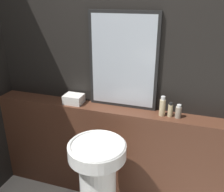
{
  "coord_description": "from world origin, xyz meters",
  "views": [
    {
      "loc": [
        0.5,
        -0.52,
        1.83
      ],
      "look_at": [
        -0.07,
        1.22,
        1.08
      ],
      "focal_mm": 40.0,
      "sensor_mm": 36.0,
      "label": 1
    }
  ],
  "objects_px": {
    "towel_stack": "(74,99)",
    "lotion_bottle": "(178,112)",
    "shampoo_bottle": "(162,107)",
    "pedestal_sink": "(98,184)",
    "mirror": "(123,62)",
    "conditioner_bottle": "(170,110)"
  },
  "relations": [
    {
      "from": "towel_stack",
      "to": "lotion_bottle",
      "type": "bearing_deg",
      "value": 0.0
    },
    {
      "from": "shampoo_bottle",
      "to": "lotion_bottle",
      "type": "distance_m",
      "value": 0.13
    },
    {
      "from": "shampoo_bottle",
      "to": "towel_stack",
      "type": "bearing_deg",
      "value": 180.0
    },
    {
      "from": "lotion_bottle",
      "to": "pedestal_sink",
      "type": "bearing_deg",
      "value": -139.68
    },
    {
      "from": "mirror",
      "to": "conditioner_bottle",
      "type": "xyz_separation_m",
      "value": [
        0.42,
        -0.07,
        -0.34
      ]
    },
    {
      "from": "mirror",
      "to": "shampoo_bottle",
      "type": "bearing_deg",
      "value": -11.97
    },
    {
      "from": "pedestal_sink",
      "to": "conditioner_bottle",
      "type": "xyz_separation_m",
      "value": [
        0.46,
        0.44,
        0.49
      ]
    },
    {
      "from": "towel_stack",
      "to": "conditioner_bottle",
      "type": "xyz_separation_m",
      "value": [
        0.85,
        0.0,
        0.02
      ]
    },
    {
      "from": "towel_stack",
      "to": "lotion_bottle",
      "type": "height_order",
      "value": "lotion_bottle"
    },
    {
      "from": "pedestal_sink",
      "to": "towel_stack",
      "type": "distance_m",
      "value": 0.76
    },
    {
      "from": "shampoo_bottle",
      "to": "pedestal_sink",
      "type": "bearing_deg",
      "value": -131.68
    },
    {
      "from": "lotion_bottle",
      "to": "shampoo_bottle",
      "type": "bearing_deg",
      "value": 180.0
    },
    {
      "from": "mirror",
      "to": "lotion_bottle",
      "type": "bearing_deg",
      "value": -8.87
    },
    {
      "from": "mirror",
      "to": "pedestal_sink",
      "type": "bearing_deg",
      "value": -94.34
    },
    {
      "from": "pedestal_sink",
      "to": "lotion_bottle",
      "type": "distance_m",
      "value": 0.84
    },
    {
      "from": "mirror",
      "to": "conditioner_bottle",
      "type": "relative_size",
      "value": 6.53
    },
    {
      "from": "mirror",
      "to": "lotion_bottle",
      "type": "height_order",
      "value": "mirror"
    },
    {
      "from": "pedestal_sink",
      "to": "shampoo_bottle",
      "type": "xyz_separation_m",
      "value": [
        0.39,
        0.44,
        0.51
      ]
    },
    {
      "from": "mirror",
      "to": "towel_stack",
      "type": "height_order",
      "value": "mirror"
    },
    {
      "from": "pedestal_sink",
      "to": "towel_stack",
      "type": "relative_size",
      "value": 5.12
    },
    {
      "from": "shampoo_bottle",
      "to": "conditioner_bottle",
      "type": "height_order",
      "value": "shampoo_bottle"
    },
    {
      "from": "towel_stack",
      "to": "shampoo_bottle",
      "type": "relative_size",
      "value": 1.0
    }
  ]
}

